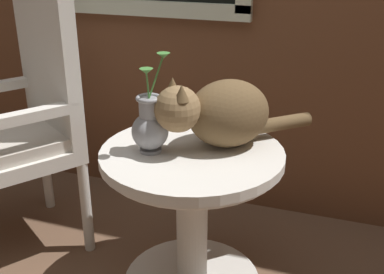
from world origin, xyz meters
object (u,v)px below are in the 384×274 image
Objects in this scene: wicker_side_table at (192,198)px; pewter_vase_with_ivy at (150,125)px; wicker_chair at (24,117)px; cat at (221,113)px.

wicker_side_table is 1.90× the size of pewter_vase_with_ivy.
wicker_side_table is at bearing -6.64° from wicker_chair.
pewter_vase_with_ivy is (-0.21, -0.12, -0.03)m from cat.
wicker_chair is (-0.75, 0.09, 0.19)m from wicker_side_table.
wicker_side_table is 0.78m from wicker_chair.
wicker_side_table is 1.32× the size of cat.
pewter_vase_with_ivy is at bearing -157.65° from wicker_side_table.
wicker_chair is 2.21× the size of cat.
wicker_chair is 0.65m from pewter_vase_with_ivy.
wicker_chair is at bearing 167.23° from pewter_vase_with_ivy.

